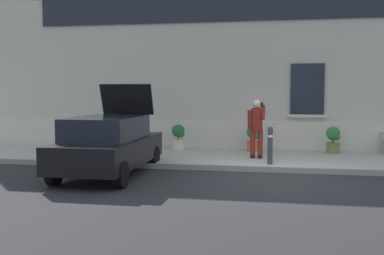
{
  "coord_description": "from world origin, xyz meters",
  "views": [
    {
      "loc": [
        0.05,
        -11.1,
        2.15
      ],
      "look_at": [
        -2.29,
        1.6,
        1.1
      ],
      "focal_mm": 42.57,
      "sensor_mm": 36.0,
      "label": 1
    }
  ],
  "objects_px": {
    "person_on_phone": "(257,125)",
    "planter_cream": "(178,136)",
    "planter_charcoal": "(109,135)",
    "hatchback_car_black": "(109,144)",
    "planter_olive": "(333,139)",
    "planter_terracotta": "(253,137)",
    "bollard_near_person": "(270,144)"
  },
  "relations": [
    {
      "from": "hatchback_car_black",
      "to": "planter_terracotta",
      "type": "xyz_separation_m",
      "value": [
        3.43,
        4.22,
        -0.19
      ]
    },
    {
      "from": "planter_charcoal",
      "to": "planter_olive",
      "type": "distance_m",
      "value": 7.58
    },
    {
      "from": "planter_terracotta",
      "to": "bollard_near_person",
      "type": "bearing_deg",
      "value": -77.58
    },
    {
      "from": "planter_charcoal",
      "to": "planter_olive",
      "type": "bearing_deg",
      "value": -0.8
    },
    {
      "from": "hatchback_car_black",
      "to": "planter_terracotta",
      "type": "relative_size",
      "value": 4.73
    },
    {
      "from": "planter_charcoal",
      "to": "planter_terracotta",
      "type": "bearing_deg",
      "value": -0.44
    },
    {
      "from": "bollard_near_person",
      "to": "planter_cream",
      "type": "distance_m",
      "value": 4.02
    },
    {
      "from": "planter_olive",
      "to": "planter_charcoal",
      "type": "bearing_deg",
      "value": 179.2
    },
    {
      "from": "planter_charcoal",
      "to": "planter_olive",
      "type": "xyz_separation_m",
      "value": [
        7.58,
        -0.11,
        0.0
      ]
    },
    {
      "from": "person_on_phone",
      "to": "planter_olive",
      "type": "height_order",
      "value": "person_on_phone"
    },
    {
      "from": "person_on_phone",
      "to": "planter_olive",
      "type": "relative_size",
      "value": 2.02
    },
    {
      "from": "hatchback_car_black",
      "to": "planter_cream",
      "type": "distance_m",
      "value": 4.28
    },
    {
      "from": "hatchback_car_black",
      "to": "person_on_phone",
      "type": "distance_m",
      "value": 4.45
    },
    {
      "from": "planter_olive",
      "to": "planter_terracotta",
      "type": "bearing_deg",
      "value": 178.5
    },
    {
      "from": "hatchback_car_black",
      "to": "bollard_near_person",
      "type": "bearing_deg",
      "value": 22.01
    },
    {
      "from": "bollard_near_person",
      "to": "planter_charcoal",
      "type": "bearing_deg",
      "value": 154.89
    },
    {
      "from": "planter_charcoal",
      "to": "planter_cream",
      "type": "bearing_deg",
      "value": -1.73
    },
    {
      "from": "person_on_phone",
      "to": "planter_cream",
      "type": "relative_size",
      "value": 2.02
    },
    {
      "from": "person_on_phone",
      "to": "planter_charcoal",
      "type": "height_order",
      "value": "person_on_phone"
    },
    {
      "from": "planter_cream",
      "to": "planter_olive",
      "type": "height_order",
      "value": "same"
    },
    {
      "from": "bollard_near_person",
      "to": "planter_charcoal",
      "type": "xyz_separation_m",
      "value": [
        -5.63,
        2.64,
        -0.11
      ]
    },
    {
      "from": "bollard_near_person",
      "to": "planter_terracotta",
      "type": "relative_size",
      "value": 1.22
    },
    {
      "from": "hatchback_car_black",
      "to": "planter_olive",
      "type": "distance_m",
      "value": 7.26
    },
    {
      "from": "bollard_near_person",
      "to": "planter_charcoal",
      "type": "relative_size",
      "value": 1.22
    },
    {
      "from": "planter_olive",
      "to": "bollard_near_person",
      "type": "bearing_deg",
      "value": -127.68
    },
    {
      "from": "bollard_near_person",
      "to": "planter_olive",
      "type": "xyz_separation_m",
      "value": [
        1.96,
        2.53,
        -0.11
      ]
    },
    {
      "from": "planter_cream",
      "to": "planter_olive",
      "type": "xyz_separation_m",
      "value": [
        5.06,
        -0.03,
        0.0
      ]
    },
    {
      "from": "planter_terracotta",
      "to": "planter_cream",
      "type": "bearing_deg",
      "value": -179.16
    },
    {
      "from": "person_on_phone",
      "to": "planter_terracotta",
      "type": "bearing_deg",
      "value": 80.92
    },
    {
      "from": "hatchback_car_black",
      "to": "planter_olive",
      "type": "bearing_deg",
      "value": 34.86
    },
    {
      "from": "person_on_phone",
      "to": "planter_charcoal",
      "type": "bearing_deg",
      "value": 147.63
    },
    {
      "from": "bollard_near_person",
      "to": "planter_charcoal",
      "type": "distance_m",
      "value": 6.22
    }
  ]
}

